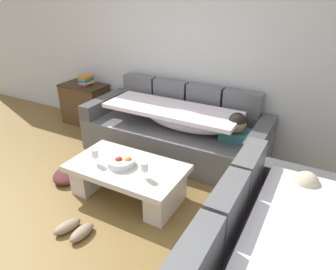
{
  "coord_description": "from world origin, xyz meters",
  "views": [
    {
      "loc": [
        1.87,
        -1.62,
        2.06
      ],
      "look_at": [
        0.41,
        1.08,
        0.55
      ],
      "focal_mm": 33.08,
      "sensor_mm": 36.0,
      "label": 1
    }
  ],
  "objects": [
    {
      "name": "crumpled_garment",
      "position": [
        -0.6,
        0.48,
        0.06
      ],
      "size": [
        0.45,
        0.49,
        0.12
      ],
      "primitive_type": "ellipsoid",
      "rotation": [
        0.0,
        0.0,
        1.95
      ],
      "color": "#4C2323",
      "rests_on": "ground_plane"
    },
    {
      "name": "couch_near_window",
      "position": [
        1.8,
        0.02,
        0.34
      ],
      "size": [
        0.92,
        1.96,
        0.88
      ],
      "rotation": [
        0.0,
        0.0,
        1.57
      ],
      "color": "#595859",
      "rests_on": "ground_plane"
    },
    {
      "name": "couch_along_wall",
      "position": [
        0.25,
        1.62,
        0.33
      ],
      "size": [
        2.37,
        0.92,
        0.88
      ],
      "color": "#595859",
      "rests_on": "ground_plane"
    },
    {
      "name": "fruit_bowl",
      "position": [
        0.16,
        0.53,
        0.42
      ],
      "size": [
        0.28,
        0.28,
        0.1
      ],
      "color": "silver",
      "rests_on": "coffee_table"
    },
    {
      "name": "pair_of_shoes",
      "position": [
        0.1,
        -0.14,
        0.04
      ],
      "size": [
        0.33,
        0.29,
        0.09
      ],
      "color": "#8C7259",
      "rests_on": "ground_plane"
    },
    {
      "name": "wine_glass_near_left",
      "position": [
        -0.09,
        0.43,
        0.5
      ],
      "size": [
        0.07,
        0.07,
        0.17
      ],
      "color": "silver",
      "rests_on": "coffee_table"
    },
    {
      "name": "ground_plane",
      "position": [
        0.0,
        0.0,
        0.0
      ],
      "size": [
        14.0,
        14.0,
        0.0
      ],
      "primitive_type": "plane",
      "color": "brown"
    },
    {
      "name": "wine_glass_near_right",
      "position": [
        0.49,
        0.46,
        0.5
      ],
      "size": [
        0.07,
        0.07,
        0.17
      ],
      "color": "silver",
      "rests_on": "coffee_table"
    },
    {
      "name": "book_stack_on_cabinet",
      "position": [
        -1.45,
        1.85,
        0.72
      ],
      "size": [
        0.19,
        0.24,
        0.15
      ],
      "color": "#72337F",
      "rests_on": "side_cabinet"
    },
    {
      "name": "coffee_table",
      "position": [
        0.21,
        0.55,
        0.24
      ],
      "size": [
        1.2,
        0.68,
        0.38
      ],
      "color": "beige",
      "rests_on": "ground_plane"
    },
    {
      "name": "back_wall",
      "position": [
        0.0,
        2.15,
        1.35
      ],
      "size": [
        9.0,
        0.1,
        2.7
      ],
      "primitive_type": "cube",
      "color": "#BABCBA",
      "rests_on": "ground_plane"
    },
    {
      "name": "side_cabinet",
      "position": [
        -1.52,
        1.85,
        0.32
      ],
      "size": [
        0.72,
        0.44,
        0.64
      ],
      "color": "#4A311C",
      "rests_on": "ground_plane"
    }
  ]
}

